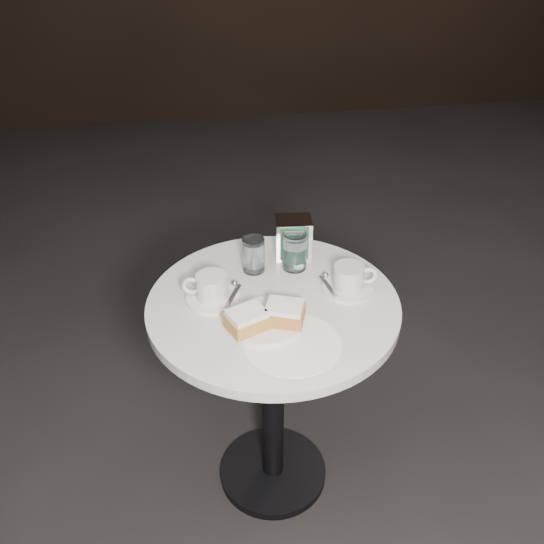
{
  "coord_description": "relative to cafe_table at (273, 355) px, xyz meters",
  "views": [
    {
      "loc": [
        -0.22,
        -1.31,
        1.75
      ],
      "look_at": [
        0.0,
        0.02,
        0.83
      ],
      "focal_mm": 40.0,
      "sensor_mm": 36.0,
      "label": 1
    }
  ],
  "objects": [
    {
      "name": "cafe_table",
      "position": [
        0.0,
        0.0,
        0.0
      ],
      "size": [
        0.7,
        0.7,
        0.74
      ],
      "color": "black",
      "rests_on": "ground"
    },
    {
      "name": "water_glass_left",
      "position": [
        -0.03,
        0.16,
        0.25
      ],
      "size": [
        0.08,
        0.08,
        0.11
      ],
      "rotation": [
        0.0,
        0.0,
        -0.16
      ],
      "color": "white",
      "rests_on": "cafe_table"
    },
    {
      "name": "water_glass_right",
      "position": [
        0.09,
        0.16,
        0.25
      ],
      "size": [
        0.09,
        0.09,
        0.12
      ],
      "rotation": [
        0.0,
        0.0,
        -0.4
      ],
      "color": "white",
      "rests_on": "cafe_table"
    },
    {
      "name": "beignet_plate",
      "position": [
        -0.04,
        -0.1,
        0.22
      ],
      "size": [
        0.22,
        0.22,
        0.07
      ],
      "rotation": [
        0.0,
        0.0,
        0.08
      ],
      "color": "silver",
      "rests_on": "cafe_table"
    },
    {
      "name": "napkin_dispenser",
      "position": [
        0.1,
        0.22,
        0.26
      ],
      "size": [
        0.11,
        0.1,
        0.12
      ],
      "rotation": [
        0.0,
        0.0,
        -0.1
      ],
      "color": "silver",
      "rests_on": "cafe_table"
    },
    {
      "name": "coffee_cup_right",
      "position": [
        0.22,
        0.02,
        0.23
      ],
      "size": [
        0.16,
        0.16,
        0.08
      ],
      "rotation": [
        0.0,
        0.0,
        -0.08
      ],
      "color": "silver",
      "rests_on": "cafe_table"
    },
    {
      "name": "ground",
      "position": [
        0.0,
        0.0,
        -0.55
      ],
      "size": [
        7.0,
        7.0,
        0.0
      ],
      "primitive_type": "plane",
      "color": "black",
      "rests_on": "ground"
    },
    {
      "name": "coffee_cup_left",
      "position": [
        -0.16,
        0.04,
        0.23
      ],
      "size": [
        0.18,
        0.18,
        0.08
      ],
      "rotation": [
        0.0,
        0.0,
        -0.19
      ],
      "color": "white",
      "rests_on": "cafe_table"
    },
    {
      "name": "sugar_spill",
      "position": [
        0.02,
        -0.18,
        0.2
      ],
      "size": [
        0.29,
        0.29,
        0.0
      ],
      "primitive_type": "cylinder",
      "rotation": [
        0.0,
        0.0,
        -0.22
      ],
      "color": "white",
      "rests_on": "cafe_table"
    }
  ]
}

